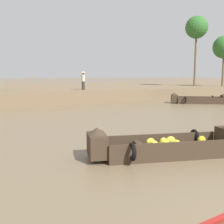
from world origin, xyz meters
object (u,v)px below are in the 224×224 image
at_px(palm_tree_near, 224,47).
at_px(vendor_person, 83,80).
at_px(banana_boat, 167,145).
at_px(palm_tree_far, 197,28).
at_px(fishing_skiff_distant, 199,100).

relative_size(palm_tree_near, vendor_person, 3.44).
bearing_deg(vendor_person, banana_boat, -102.83).
bearing_deg(palm_tree_near, palm_tree_far, 135.77).
bearing_deg(fishing_skiff_distant, palm_tree_far, 49.18).
distance_m(banana_boat, palm_tree_near, 26.85).
relative_size(banana_boat, fishing_skiff_distant, 1.11).
xyz_separation_m(banana_boat, palm_tree_near, (20.75, 16.23, 5.16)).
distance_m(banana_boat, palm_tree_far, 27.15).
bearing_deg(palm_tree_near, vendor_person, 178.16).
distance_m(palm_tree_near, vendor_person, 17.29).
xyz_separation_m(palm_tree_near, palm_tree_far, (-2.22, 2.16, 2.29)).
height_order(fishing_skiff_distant, vendor_person, vendor_person).
xyz_separation_m(fishing_skiff_distant, palm_tree_near, (8.49, 5.09, 5.17)).
relative_size(fishing_skiff_distant, palm_tree_near, 0.78).
height_order(banana_boat, vendor_person, vendor_person).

